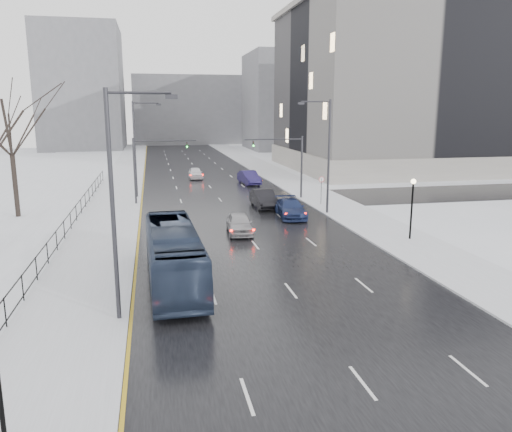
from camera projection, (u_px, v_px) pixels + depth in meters
road at (208, 185)px, 61.95m from camera, size 16.00×150.00×0.04m
cross_road at (221, 202)px, 50.46m from camera, size 130.00×10.00×0.04m
sidewalk_left at (121, 187)px, 59.85m from camera, size 5.00×150.00×0.16m
sidewalk_right at (290, 182)px, 64.03m from camera, size 5.00×150.00×0.16m
park_strip at (37, 189)px, 57.96m from camera, size 14.00×150.00×0.12m
tree_park_e at (19, 218)px, 43.01m from camera, size 9.45×9.45×13.50m
iron_fence at (51, 247)px, 30.45m from camera, size 0.06×70.00×1.30m
streetlight_r_mid at (326, 151)px, 43.26m from camera, size 2.95×0.25×10.00m
streetlight_l_near at (118, 195)px, 20.86m from camera, size 2.95×0.25×10.00m
streetlight_l_far at (137, 144)px, 51.50m from camera, size 2.95×0.25×10.00m
lamppost_r_mid at (412, 200)px, 34.81m from camera, size 0.36×0.36×4.28m
mast_signal_right at (292, 160)px, 51.07m from camera, size 6.10×0.33×6.50m
mast_signal_left at (146, 163)px, 48.15m from camera, size 6.10×0.33×6.50m
no_uturn_sign at (321, 182)px, 47.99m from camera, size 0.60×0.06×2.70m
civic_building at (421, 96)px, 78.08m from camera, size 41.00×31.00×24.80m
bldg_far_right at (299, 102)px, 117.90m from camera, size 24.00×20.00×22.00m
bldg_far_left at (82, 88)px, 116.88m from camera, size 18.00×22.00×28.00m
bldg_far_center at (190, 110)px, 137.47m from camera, size 30.00×18.00×18.00m
bus at (173, 255)px, 26.40m from camera, size 2.93×11.19×3.10m
sedan_center_near at (239, 223)px, 37.27m from camera, size 2.11×4.60×1.53m
sedan_right_near at (264, 199)px, 47.12m from camera, size 1.88×5.19×1.70m
sedan_right_far at (291, 208)px, 42.90m from camera, size 2.57×5.48×1.55m
sedan_center_far at (195, 173)px, 67.06m from camera, size 1.83×4.43×1.50m
sedan_right_distant at (249, 178)px, 61.94m from camera, size 2.30×5.22×1.67m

